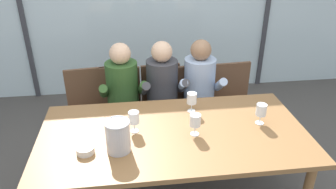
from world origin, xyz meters
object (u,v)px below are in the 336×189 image
object	(u,v)px
chair_center	(162,100)
ice_bucket_primary	(118,136)
dining_table	(174,139)
person_pale_blue_shirt	(200,90)
person_charcoal_jacket	(163,92)
chair_near_curtain	(88,105)
person_olive_shirt	(123,95)
wine_glass_near_bucket	(134,118)
wine_glass_center_pour	(192,99)
chair_near_window_right	(233,98)
wine_glass_by_left_taster	(195,121)
wine_glass_by_right_taster	(261,110)
tasting_bowl	(85,150)
chair_right_of_center	(198,100)
chair_left_of_center	(121,103)

from	to	relation	value
chair_center	ice_bucket_primary	distance (m)	1.29
dining_table	person_pale_blue_shirt	size ratio (longest dim) A/B	1.76
dining_table	person_charcoal_jacket	bearing A→B (deg)	89.23
chair_near_curtain	chair_center	world-z (taller)	same
person_olive_shirt	person_charcoal_jacket	size ratio (longest dim) A/B	1.00
person_olive_shirt	wine_glass_near_bucket	xyz separation A→B (m)	(0.09, -0.76, 0.18)
chair_center	person_pale_blue_shirt	xyz separation A→B (m)	(0.37, -0.17, 0.17)
chair_center	wine_glass_center_pour	distance (m)	0.78
chair_near_window_right	wine_glass_center_pour	size ratio (longest dim) A/B	5.00
person_olive_shirt	wine_glass_by_left_taster	size ratio (longest dim) A/B	6.83
wine_glass_center_pour	wine_glass_by_right_taster	bearing A→B (deg)	-27.06
chair_center	tasting_bowl	distance (m)	1.37
person_charcoal_jacket	wine_glass_by_left_taster	world-z (taller)	person_charcoal_jacket
wine_glass_by_left_taster	wine_glass_by_right_taster	distance (m)	0.56
chair_right_of_center	chair_left_of_center	bearing A→B (deg)	169.33
chair_right_of_center	wine_glass_by_right_taster	size ratio (longest dim) A/B	5.00
dining_table	wine_glass_by_right_taster	world-z (taller)	wine_glass_by_right_taster
chair_right_of_center	wine_glass_by_right_taster	world-z (taller)	wine_glass_by_right_taster
chair_center	chair_near_curtain	bearing A→B (deg)	176.98
chair_center	wine_glass_by_right_taster	size ratio (longest dim) A/B	5.00
person_charcoal_jacket	ice_bucket_primary	world-z (taller)	person_charcoal_jacket
tasting_bowl	chair_near_window_right	bearing A→B (deg)	37.42
wine_glass_near_bucket	wine_glass_by_left_taster	bearing A→B (deg)	-12.28
dining_table	wine_glass_near_bucket	xyz separation A→B (m)	(-0.30, 0.05, 0.19)
person_pale_blue_shirt	chair_center	bearing A→B (deg)	159.95
ice_bucket_primary	wine_glass_center_pour	xyz separation A→B (m)	(0.62, 0.48, -0.00)
chair_center	wine_glass_by_left_taster	bearing A→B (deg)	-86.09
chair_near_curtain	wine_glass_by_left_taster	distance (m)	1.42
chair_left_of_center	chair_right_of_center	distance (m)	0.83
wine_glass_near_bucket	ice_bucket_primary	bearing A→B (deg)	-117.20
chair_left_of_center	tasting_bowl	world-z (taller)	chair_left_of_center
chair_right_of_center	tasting_bowl	world-z (taller)	chair_right_of_center
chair_center	tasting_bowl	bearing A→B (deg)	-124.11
chair_left_of_center	wine_glass_by_left_taster	xyz separation A→B (m)	(0.58, -1.01, 0.36)
chair_near_window_right	chair_near_curtain	bearing A→B (deg)	174.66
wine_glass_near_bucket	wine_glass_by_right_taster	bearing A→B (deg)	-0.62
wine_glass_by_right_taster	chair_near_curtain	bearing A→B (deg)	148.08
chair_right_of_center	wine_glass_near_bucket	distance (m)	1.17
chair_near_curtain	chair_left_of_center	bearing A→B (deg)	-7.90
wine_glass_by_left_taster	wine_glass_near_bucket	bearing A→B (deg)	167.72
dining_table	chair_near_curtain	bearing A→B (deg)	128.70
ice_bucket_primary	wine_glass_by_right_taster	xyz separation A→B (m)	(1.14, 0.22, -0.00)
person_charcoal_jacket	wine_glass_by_right_taster	size ratio (longest dim) A/B	6.83
dining_table	wine_glass_by_right_taster	bearing A→B (deg)	2.99
chair_near_window_right	person_charcoal_jacket	world-z (taller)	person_charcoal_jacket
chair_left_of_center	chair_right_of_center	xyz separation A→B (m)	(0.83, -0.03, 0.00)
person_charcoal_jacket	tasting_bowl	xyz separation A→B (m)	(-0.67, -0.99, 0.09)
chair_near_curtain	person_pale_blue_shirt	distance (m)	1.19
chair_near_window_right	ice_bucket_primary	bearing A→B (deg)	-141.43
tasting_bowl	chair_right_of_center	bearing A→B (deg)	46.25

